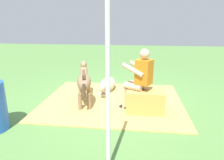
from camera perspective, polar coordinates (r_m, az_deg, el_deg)
name	(u,v)px	position (r m, az deg, el deg)	size (l,w,h in m)	color
ground_plane	(108,100)	(5.19, -1.00, -5.66)	(24.00, 24.00, 0.00)	#568442
hay_patch	(113,101)	(5.14, 0.17, -5.71)	(3.34, 2.79, 0.02)	tan
hay_bale	(145,101)	(4.55, 9.09, -5.75)	(0.80, 0.55, 0.49)	tan
person_seated	(139,77)	(4.43, 7.39, 0.78)	(0.72, 0.60, 1.37)	#D8AD8C
pony_standing	(84,81)	(4.85, -7.74, -0.31)	(0.54, 1.32, 0.93)	#8C6B4C
pony_lying	(107,85)	(5.79, -1.31, -1.31)	(0.44, 1.34, 0.42)	beige
tent_pole_left	(108,83)	(2.43, -1.12, -0.95)	(0.06, 0.06, 2.42)	silver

